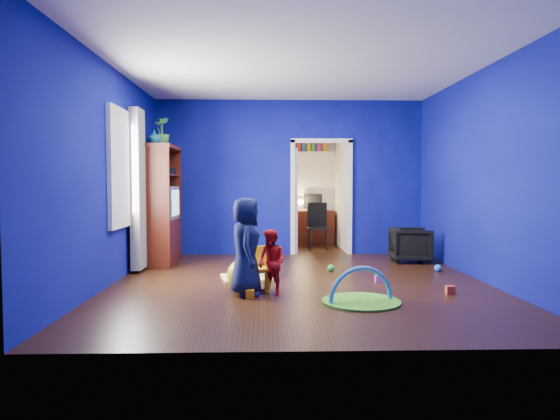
{
  "coord_description": "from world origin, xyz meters",
  "views": [
    {
      "loc": [
        -0.46,
        -6.64,
        1.33
      ],
      "look_at": [
        -0.25,
        0.4,
        0.96
      ],
      "focal_mm": 32.0,
      "sensor_mm": 36.0,
      "label": 1
    }
  ],
  "objects_px": {
    "armchair": "(410,245)",
    "tv_armoire": "(159,205)",
    "toddler_red": "(271,262)",
    "kid_chair": "(259,271)",
    "child_black": "(249,242)",
    "study_desk": "(313,227)",
    "child_navy": "(246,246)",
    "vase": "(154,137)",
    "crt_tv": "(161,203)",
    "folding_chair": "(318,227)",
    "play_mat": "(361,302)",
    "hopper_ball": "(243,275)"
  },
  "relations": [
    {
      "from": "armchair",
      "to": "child_navy",
      "type": "height_order",
      "value": "child_navy"
    },
    {
      "from": "study_desk",
      "to": "crt_tv",
      "type": "bearing_deg",
      "value": -136.81
    },
    {
      "from": "child_navy",
      "to": "vase",
      "type": "xyz_separation_m",
      "value": [
        -1.53,
        2.06,
        1.48
      ]
    },
    {
      "from": "toddler_red",
      "to": "crt_tv",
      "type": "height_order",
      "value": "crt_tv"
    },
    {
      "from": "vase",
      "to": "tv_armoire",
      "type": "xyz_separation_m",
      "value": [
        0.0,
        0.3,
        -1.09
      ]
    },
    {
      "from": "child_black",
      "to": "crt_tv",
      "type": "height_order",
      "value": "crt_tv"
    },
    {
      "from": "vase",
      "to": "hopper_ball",
      "type": "bearing_deg",
      "value": -50.89
    },
    {
      "from": "crt_tv",
      "to": "study_desk",
      "type": "relative_size",
      "value": 0.8
    },
    {
      "from": "child_navy",
      "to": "play_mat",
      "type": "bearing_deg",
      "value": -111.59
    },
    {
      "from": "vase",
      "to": "child_black",
      "type": "bearing_deg",
      "value": -30.86
    },
    {
      "from": "hopper_ball",
      "to": "play_mat",
      "type": "distance_m",
      "value": 1.53
    },
    {
      "from": "child_black",
      "to": "study_desk",
      "type": "distance_m",
      "value": 4.03
    },
    {
      "from": "toddler_red",
      "to": "kid_chair",
      "type": "bearing_deg",
      "value": 171.47
    },
    {
      "from": "play_mat",
      "to": "kid_chair",
      "type": "bearing_deg",
      "value": 151.15
    },
    {
      "from": "toddler_red",
      "to": "play_mat",
      "type": "xyz_separation_m",
      "value": [
        1.0,
        -0.43,
        -0.38
      ]
    },
    {
      "from": "armchair",
      "to": "folding_chair",
      "type": "bearing_deg",
      "value": 45.99
    },
    {
      "from": "kid_chair",
      "to": "crt_tv",
      "type": "bearing_deg",
      "value": 112.28
    },
    {
      "from": "child_navy",
      "to": "crt_tv",
      "type": "bearing_deg",
      "value": 28.67
    },
    {
      "from": "crt_tv",
      "to": "folding_chair",
      "type": "height_order",
      "value": "crt_tv"
    },
    {
      "from": "child_navy",
      "to": "toddler_red",
      "type": "bearing_deg",
      "value": -92.21
    },
    {
      "from": "child_navy",
      "to": "vase",
      "type": "distance_m",
      "value": 2.97
    },
    {
      "from": "toddler_red",
      "to": "folding_chair",
      "type": "bearing_deg",
      "value": 120.79
    },
    {
      "from": "child_black",
      "to": "toddler_red",
      "type": "distance_m",
      "value": 1.19
    },
    {
      "from": "child_black",
      "to": "child_navy",
      "type": "height_order",
      "value": "child_navy"
    },
    {
      "from": "play_mat",
      "to": "folding_chair",
      "type": "distance_m",
      "value": 4.46
    },
    {
      "from": "child_navy",
      "to": "kid_chair",
      "type": "height_order",
      "value": "child_navy"
    },
    {
      "from": "hopper_ball",
      "to": "study_desk",
      "type": "height_order",
      "value": "study_desk"
    },
    {
      "from": "kid_chair",
      "to": "folding_chair",
      "type": "height_order",
      "value": "folding_chair"
    },
    {
      "from": "armchair",
      "to": "vase",
      "type": "bearing_deg",
      "value": 98.99
    },
    {
      "from": "armchair",
      "to": "tv_armoire",
      "type": "distance_m",
      "value": 4.29
    },
    {
      "from": "child_black",
      "to": "hopper_ball",
      "type": "xyz_separation_m",
      "value": [
        -0.05,
        -0.9,
        -0.31
      ]
    },
    {
      "from": "kid_chair",
      "to": "folding_chair",
      "type": "distance_m",
      "value": 3.97
    },
    {
      "from": "vase",
      "to": "folding_chair",
      "type": "relative_size",
      "value": 0.24
    },
    {
      "from": "child_black",
      "to": "crt_tv",
      "type": "relative_size",
      "value": 1.44
    },
    {
      "from": "tv_armoire",
      "to": "study_desk",
      "type": "relative_size",
      "value": 2.23
    },
    {
      "from": "crt_tv",
      "to": "vase",
      "type": "bearing_deg",
      "value": -97.59
    },
    {
      "from": "kid_chair",
      "to": "play_mat",
      "type": "bearing_deg",
      "value": -43.82
    },
    {
      "from": "vase",
      "to": "kid_chair",
      "type": "height_order",
      "value": "vase"
    },
    {
      "from": "kid_chair",
      "to": "armchair",
      "type": "bearing_deg",
      "value": 26.3
    },
    {
      "from": "child_black",
      "to": "study_desk",
      "type": "height_order",
      "value": "child_black"
    },
    {
      "from": "hopper_ball",
      "to": "kid_chair",
      "type": "bearing_deg",
      "value": -11.9
    },
    {
      "from": "hopper_ball",
      "to": "child_black",
      "type": "bearing_deg",
      "value": 86.75
    },
    {
      "from": "vase",
      "to": "tv_armoire",
      "type": "height_order",
      "value": "vase"
    },
    {
      "from": "tv_armoire",
      "to": "crt_tv",
      "type": "height_order",
      "value": "tv_armoire"
    },
    {
      "from": "crt_tv",
      "to": "study_desk",
      "type": "distance_m",
      "value": 3.86
    },
    {
      "from": "child_navy",
      "to": "tv_armoire",
      "type": "xyz_separation_m",
      "value": [
        -1.53,
        2.36,
        0.4
      ]
    },
    {
      "from": "vase",
      "to": "kid_chair",
      "type": "xyz_separation_m",
      "value": [
        1.68,
        -1.86,
        -1.82
      ]
    },
    {
      "from": "toddler_red",
      "to": "kid_chair",
      "type": "xyz_separation_m",
      "value": [
        -0.15,
        0.2,
        -0.14
      ]
    },
    {
      "from": "child_navy",
      "to": "tv_armoire",
      "type": "height_order",
      "value": "tv_armoire"
    },
    {
      "from": "toddler_red",
      "to": "tv_armoire",
      "type": "height_order",
      "value": "tv_armoire"
    }
  ]
}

